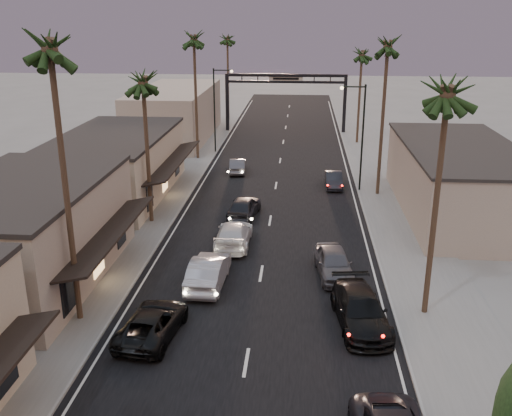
% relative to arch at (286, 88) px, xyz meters
% --- Properties ---
extents(ground, '(200.00, 200.00, 0.00)m').
position_rel_arch_xyz_m(ground, '(0.00, -30.00, -5.53)').
color(ground, slate).
rests_on(ground, ground).
extents(road, '(14.00, 120.00, 0.02)m').
position_rel_arch_xyz_m(road, '(0.00, -25.00, -5.53)').
color(road, black).
rests_on(road, ground).
extents(sidewalk_left, '(5.00, 92.00, 0.12)m').
position_rel_arch_xyz_m(sidewalk_left, '(-9.50, -18.00, -5.47)').
color(sidewalk_left, slate).
rests_on(sidewalk_left, ground).
extents(sidewalk_right, '(5.00, 92.00, 0.12)m').
position_rel_arch_xyz_m(sidewalk_right, '(9.50, -18.00, -5.47)').
color(sidewalk_right, slate).
rests_on(sidewalk_right, ground).
extents(storefront_mid, '(8.00, 14.00, 5.50)m').
position_rel_arch_xyz_m(storefront_mid, '(-13.00, -44.00, -2.78)').
color(storefront_mid, gray).
rests_on(storefront_mid, ground).
extents(storefront_far, '(8.00, 16.00, 5.00)m').
position_rel_arch_xyz_m(storefront_far, '(-13.00, -28.00, -3.03)').
color(storefront_far, tan).
rests_on(storefront_far, ground).
extents(storefront_dist, '(8.00, 20.00, 6.00)m').
position_rel_arch_xyz_m(storefront_dist, '(-13.00, -5.00, -2.53)').
color(storefront_dist, gray).
rests_on(storefront_dist, ground).
extents(building_right, '(8.00, 18.00, 5.00)m').
position_rel_arch_xyz_m(building_right, '(14.00, -30.00, -3.03)').
color(building_right, gray).
rests_on(building_right, ground).
extents(arch, '(15.20, 0.40, 7.27)m').
position_rel_arch_xyz_m(arch, '(0.00, 0.00, 0.00)').
color(arch, black).
rests_on(arch, ground).
extents(streetlight_right, '(2.13, 0.30, 9.00)m').
position_rel_arch_xyz_m(streetlight_right, '(6.92, -25.00, -0.20)').
color(streetlight_right, black).
rests_on(streetlight_right, ground).
extents(streetlight_left, '(2.13, 0.30, 9.00)m').
position_rel_arch_xyz_m(streetlight_left, '(-6.92, -12.00, -0.20)').
color(streetlight_left, black).
rests_on(streetlight_left, ground).
extents(palm_lb, '(3.20, 3.20, 15.20)m').
position_rel_arch_xyz_m(palm_lb, '(-8.60, -48.00, 7.85)').
color(palm_lb, '#38281C').
rests_on(palm_lb, ground).
extents(palm_lc, '(3.20, 3.20, 12.20)m').
position_rel_arch_xyz_m(palm_lc, '(-8.60, -34.00, 4.94)').
color(palm_lc, '#38281C').
rests_on(palm_lc, ground).
extents(palm_ld, '(3.20, 3.20, 14.20)m').
position_rel_arch_xyz_m(palm_ld, '(-8.60, -15.00, 6.88)').
color(palm_ld, '#38281C').
rests_on(palm_ld, ground).
extents(palm_ra, '(3.20, 3.20, 13.20)m').
position_rel_arch_xyz_m(palm_ra, '(8.60, -46.00, 5.91)').
color(palm_ra, '#38281C').
rests_on(palm_ra, ground).
extents(palm_rb, '(3.20, 3.20, 14.20)m').
position_rel_arch_xyz_m(palm_rb, '(8.60, -26.00, 6.88)').
color(palm_rb, '#38281C').
rests_on(palm_rb, ground).
extents(palm_rc, '(3.20, 3.20, 12.20)m').
position_rel_arch_xyz_m(palm_rc, '(8.60, -6.00, 4.94)').
color(palm_rc, '#38281C').
rests_on(palm_rc, ground).
extents(palm_far, '(3.20, 3.20, 13.20)m').
position_rel_arch_xyz_m(palm_far, '(-8.30, 8.00, 5.91)').
color(palm_far, '#38281C').
rests_on(palm_far, ground).
extents(oncoming_pickup, '(2.93, 5.31, 1.41)m').
position_rel_arch_xyz_m(oncoming_pickup, '(-4.60, -49.20, -4.83)').
color(oncoming_pickup, black).
rests_on(oncoming_pickup, ground).
extents(oncoming_silver, '(1.95, 5.18, 1.69)m').
position_rel_arch_xyz_m(oncoming_silver, '(-2.83, -43.70, -4.69)').
color(oncoming_silver, gray).
rests_on(oncoming_silver, ground).
extents(oncoming_white, '(2.18, 5.36, 1.55)m').
position_rel_arch_xyz_m(oncoming_white, '(-2.11, -37.87, -4.76)').
color(oncoming_white, silver).
rests_on(oncoming_white, ground).
extents(oncoming_dgrey, '(2.48, 4.92, 1.61)m').
position_rel_arch_xyz_m(oncoming_dgrey, '(-1.99, -32.37, -4.73)').
color(oncoming_dgrey, black).
rests_on(oncoming_dgrey, ground).
extents(oncoming_grey_far, '(1.77, 4.22, 1.36)m').
position_rel_arch_xyz_m(oncoming_grey_far, '(-3.87, -19.96, -4.86)').
color(oncoming_grey_far, '#46464B').
rests_on(oncoming_grey_far, ground).
extents(curbside_black, '(2.99, 5.90, 1.64)m').
position_rel_arch_xyz_m(curbside_black, '(5.23, -47.41, -4.71)').
color(curbside_black, black).
rests_on(curbside_black, ground).
extents(curbside_grey, '(2.47, 4.94, 1.61)m').
position_rel_arch_xyz_m(curbside_grey, '(4.20, -41.91, -4.73)').
color(curbside_grey, '#49484D').
rests_on(curbside_grey, ground).
extents(curbside_far, '(1.46, 4.03, 1.32)m').
position_rel_arch_xyz_m(curbside_far, '(5.04, -24.06, -4.87)').
color(curbside_far, black).
rests_on(curbside_far, ground).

